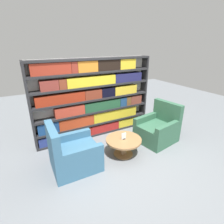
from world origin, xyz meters
name	(u,v)px	position (x,y,z in m)	size (l,w,h in m)	color
ground_plane	(125,162)	(0.00, 0.00, 0.00)	(14.00, 14.00, 0.00)	slate
bookshelf	(94,99)	(-0.02, 1.50, 1.02)	(3.22, 0.30, 2.07)	silver
armchair_left	(73,154)	(-1.01, 0.38, 0.32)	(0.93, 0.84, 0.99)	#386684
armchair_right	(158,129)	(1.26, 0.39, 0.32)	(1.03, 0.95, 0.99)	#336047
coffee_table	(124,143)	(0.13, 0.26, 0.29)	(0.80, 0.80, 0.41)	olive
table_sign	(124,136)	(0.13, 0.26, 0.47)	(0.11, 0.06, 0.15)	black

